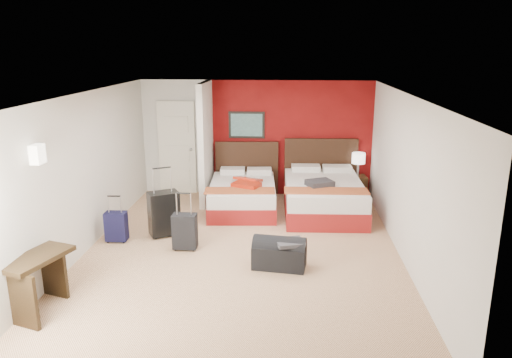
# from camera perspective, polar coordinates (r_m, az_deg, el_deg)

# --- Properties ---
(ground) EXTENTS (6.50, 6.50, 0.00)m
(ground) POSITION_cam_1_polar(r_m,az_deg,el_deg) (7.86, -1.68, -8.58)
(ground) COLOR #D4AA82
(ground) RESTS_ON ground
(room_walls) EXTENTS (5.02, 6.52, 2.50)m
(room_walls) POSITION_cam_1_polar(r_m,az_deg,el_deg) (9.03, -9.74, 2.80)
(room_walls) COLOR silver
(room_walls) RESTS_ON ground
(red_accent_panel) EXTENTS (3.50, 0.04, 2.50)m
(red_accent_panel) POSITION_cam_1_polar(r_m,az_deg,el_deg) (10.55, 4.08, 4.74)
(red_accent_panel) COLOR maroon
(red_accent_panel) RESTS_ON ground
(partition_wall) EXTENTS (0.12, 1.20, 2.50)m
(partition_wall) POSITION_cam_1_polar(r_m,az_deg,el_deg) (10.09, -5.93, 4.21)
(partition_wall) COLOR silver
(partition_wall) RESTS_ON ground
(entry_door) EXTENTS (0.82, 0.06, 2.05)m
(entry_door) POSITION_cam_1_polar(r_m,az_deg,el_deg) (10.86, -9.28, 3.67)
(entry_door) COLOR silver
(entry_door) RESTS_ON ground
(bed_left) EXTENTS (1.42, 1.94, 0.56)m
(bed_left) POSITION_cam_1_polar(r_m,az_deg,el_deg) (9.72, -1.57, -2.06)
(bed_left) COLOR silver
(bed_left) RESTS_ON ground
(bed_right) EXTENTS (1.57, 2.18, 0.64)m
(bed_right) POSITION_cam_1_polar(r_m,az_deg,el_deg) (9.60, 7.93, -2.17)
(bed_right) COLOR silver
(bed_right) RESTS_ON ground
(red_suitcase_open) EXTENTS (0.75, 0.85, 0.09)m
(red_suitcase_open) POSITION_cam_1_polar(r_m,az_deg,el_deg) (9.53, -1.05, -0.41)
(red_suitcase_open) COLOR #AD230E
(red_suitcase_open) RESTS_ON bed_left
(jacket_bundle) EXTENTS (0.57, 0.53, 0.11)m
(jacket_bundle) POSITION_cam_1_polar(r_m,az_deg,el_deg) (9.20, 7.51, -0.49)
(jacket_bundle) COLOR #323135
(jacket_bundle) RESTS_ON bed_right
(nightstand) EXTENTS (0.41, 0.41, 0.52)m
(nightstand) POSITION_cam_1_polar(r_m,az_deg,el_deg) (10.60, 11.79, -1.01)
(nightstand) COLOR #322010
(nightstand) RESTS_ON ground
(table_lamp) EXTENTS (0.28, 0.28, 0.50)m
(table_lamp) POSITION_cam_1_polar(r_m,az_deg,el_deg) (10.47, 11.94, 1.67)
(table_lamp) COLOR silver
(table_lamp) RESTS_ON nightstand
(suitcase_black) EXTENTS (0.59, 0.52, 0.76)m
(suitcase_black) POSITION_cam_1_polar(r_m,az_deg,el_deg) (8.52, -10.78, -4.17)
(suitcase_black) COLOR black
(suitcase_black) RESTS_ON ground
(suitcase_charcoal) EXTENTS (0.38, 0.24, 0.57)m
(suitcase_charcoal) POSITION_cam_1_polar(r_m,az_deg,el_deg) (7.94, -8.37, -6.29)
(suitcase_charcoal) COLOR black
(suitcase_charcoal) RESTS_ON ground
(suitcase_navy) EXTENTS (0.36, 0.22, 0.49)m
(suitcase_navy) POSITION_cam_1_polar(r_m,az_deg,el_deg) (8.49, -16.11, -5.54)
(suitcase_navy) COLOR black
(suitcase_navy) RESTS_ON ground
(duffel_bag) EXTENTS (0.83, 0.51, 0.39)m
(duffel_bag) POSITION_cam_1_polar(r_m,az_deg,el_deg) (7.28, 2.78, -8.90)
(duffel_bag) COLOR black
(duffel_bag) RESTS_ON ground
(jacket_draped) EXTENTS (0.48, 0.44, 0.05)m
(jacket_draped) POSITION_cam_1_polar(r_m,az_deg,el_deg) (7.15, 4.01, -7.45)
(jacket_draped) COLOR #3A3A3F
(jacket_draped) RESTS_ON duffel_bag
(desk) EXTENTS (0.69, 0.98, 0.74)m
(desk) POSITION_cam_1_polar(r_m,az_deg,el_deg) (6.65, -24.15, -11.17)
(desk) COLOR black
(desk) RESTS_ON ground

